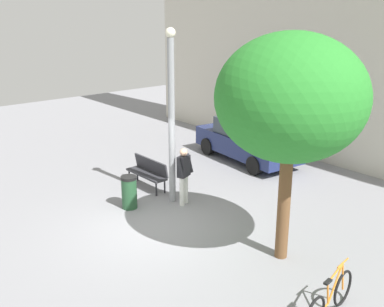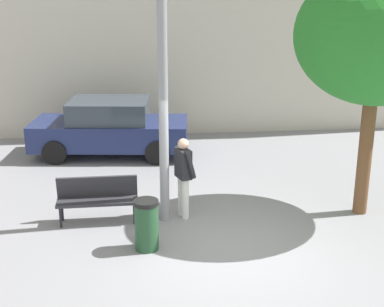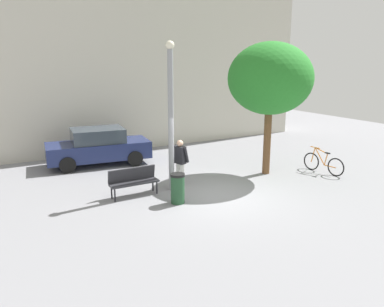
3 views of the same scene
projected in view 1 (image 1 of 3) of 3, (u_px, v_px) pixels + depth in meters
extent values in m
plane|color=gray|center=(157.00, 228.00, 11.92)|extent=(36.00, 36.00, 0.00)
cube|color=beige|center=(362.00, 20.00, 15.78)|extent=(19.67, 2.00, 9.95)
cylinder|color=gray|center=(172.00, 124.00, 12.89)|extent=(0.19, 0.19, 4.65)
sphere|color=#F2EACC|center=(170.00, 33.00, 12.15)|extent=(0.28, 0.28, 0.28)
cylinder|color=white|center=(186.00, 189.00, 13.33)|extent=(0.14, 0.14, 0.85)
cylinder|color=white|center=(182.00, 191.00, 13.17)|extent=(0.14, 0.14, 0.85)
cube|color=#232328|center=(184.00, 166.00, 13.03)|extent=(0.34, 0.45, 0.60)
sphere|color=tan|center=(184.00, 152.00, 12.91)|extent=(0.22, 0.22, 0.22)
cylinder|color=#232328|center=(190.00, 163.00, 13.20)|extent=(0.25, 0.16, 0.55)
cylinder|color=#232328|center=(180.00, 168.00, 12.79)|extent=(0.25, 0.16, 0.55)
cube|color=#2D2D33|center=(146.00, 174.00, 14.44)|extent=(1.61, 0.47, 0.06)
cube|color=#2D2D33|center=(151.00, 165.00, 14.48)|extent=(1.60, 0.15, 0.44)
cylinder|color=black|center=(156.00, 189.00, 13.89)|extent=(0.05, 0.05, 0.42)
cylinder|color=black|center=(129.00, 177.00, 14.93)|extent=(0.05, 0.05, 0.42)
cylinder|color=black|center=(165.00, 187.00, 14.09)|extent=(0.05, 0.05, 0.42)
cylinder|color=black|center=(138.00, 174.00, 15.13)|extent=(0.05, 0.05, 0.42)
cylinder|color=brown|center=(284.00, 205.00, 10.20)|extent=(0.28, 0.28, 2.55)
ellipsoid|color=#277E29|center=(291.00, 98.00, 9.48)|extent=(3.15, 3.15, 2.67)
torus|color=black|center=(343.00, 288.00, 8.77)|extent=(0.15, 0.71, 0.71)
cylinder|color=orange|center=(335.00, 283.00, 8.43)|extent=(0.10, 0.50, 0.64)
cylinder|color=orange|center=(335.00, 273.00, 8.32)|extent=(0.12, 0.58, 0.18)
cylinder|color=orange|center=(328.00, 294.00, 8.25)|extent=(0.05, 0.14, 0.48)
cylinder|color=orange|center=(343.00, 276.00, 8.64)|extent=(0.06, 0.17, 0.63)
cube|color=black|center=(328.00, 282.00, 8.13)|extent=(0.11, 0.21, 0.04)
cylinder|color=orange|center=(343.00, 263.00, 8.50)|extent=(0.09, 0.44, 0.03)
cube|color=navy|center=(247.00, 144.00, 17.03)|extent=(4.37, 2.17, 0.70)
cube|color=#333D47|center=(248.00, 127.00, 16.84)|extent=(2.26, 1.79, 0.60)
cylinder|color=black|center=(289.00, 157.00, 16.47)|extent=(0.66, 0.29, 0.64)
cylinder|color=black|center=(254.00, 165.00, 15.63)|extent=(0.66, 0.29, 0.64)
cylinder|color=black|center=(240.00, 140.00, 18.61)|extent=(0.66, 0.29, 0.64)
cylinder|color=black|center=(208.00, 146.00, 17.77)|extent=(0.66, 0.29, 0.64)
cylinder|color=#234C2D|center=(129.00, 194.00, 13.00)|extent=(0.43, 0.43, 0.86)
cylinder|color=black|center=(129.00, 178.00, 12.86)|extent=(0.45, 0.45, 0.08)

